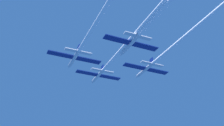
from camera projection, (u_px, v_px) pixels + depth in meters
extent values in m
cylinder|color=silver|center=(98.00, 76.00, 99.57)|extent=(1.23, 11.15, 1.23)
cone|color=silver|center=(92.00, 82.00, 105.02)|extent=(1.20, 2.45, 1.20)
ellipsoid|color=black|center=(96.00, 77.00, 101.79)|extent=(0.86, 2.23, 0.61)
cube|color=navy|center=(87.00, 73.00, 97.42)|extent=(8.48, 2.45, 0.27)
cube|color=navy|center=(110.00, 77.00, 100.83)|extent=(8.48, 2.45, 0.27)
cube|color=navy|center=(102.00, 68.00, 96.73)|extent=(0.32, 2.01, 1.78)
cube|color=silver|center=(96.00, 70.00, 94.93)|extent=(3.81, 1.47, 0.27)
cube|color=silver|center=(109.00, 72.00, 96.71)|extent=(3.81, 1.47, 0.27)
cylinder|color=white|center=(128.00, 42.00, 78.43)|extent=(1.10, 41.63, 1.10)
cylinder|color=silver|center=(74.00, 58.00, 84.45)|extent=(1.23, 11.15, 1.23)
cone|color=silver|center=(69.00, 67.00, 89.90)|extent=(1.20, 2.45, 1.20)
ellipsoid|color=black|center=(72.00, 60.00, 86.67)|extent=(0.86, 2.23, 0.61)
cube|color=navy|center=(60.00, 54.00, 82.30)|extent=(8.48, 2.45, 0.27)
cube|color=navy|center=(89.00, 60.00, 85.71)|extent=(8.48, 2.45, 0.27)
cube|color=navy|center=(78.00, 48.00, 81.61)|extent=(0.32, 2.01, 1.78)
cube|color=silver|center=(71.00, 50.00, 79.81)|extent=(3.81, 1.47, 0.27)
cube|color=silver|center=(86.00, 53.00, 81.58)|extent=(3.81, 1.47, 0.27)
cylinder|color=white|center=(102.00, 13.00, 64.36)|extent=(1.10, 39.02, 1.10)
cylinder|color=silver|center=(145.00, 70.00, 93.69)|extent=(1.23, 11.15, 1.23)
cone|color=silver|center=(137.00, 77.00, 99.14)|extent=(1.20, 2.45, 1.20)
ellipsoid|color=black|center=(142.00, 71.00, 95.91)|extent=(0.86, 2.23, 0.61)
cube|color=navy|center=(135.00, 66.00, 91.54)|extent=(8.48, 2.45, 0.27)
cube|color=navy|center=(157.00, 71.00, 94.95)|extent=(8.48, 2.45, 0.27)
cube|color=navy|center=(151.00, 61.00, 90.85)|extent=(0.32, 2.01, 1.78)
cube|color=silver|center=(146.00, 63.00, 89.05)|extent=(3.81, 1.47, 0.27)
cube|color=silver|center=(158.00, 65.00, 90.82)|extent=(3.81, 1.47, 0.27)
cylinder|color=white|center=(201.00, 23.00, 69.35)|extent=(1.10, 49.63, 1.10)
cylinder|color=silver|center=(131.00, 44.00, 78.16)|extent=(1.23, 11.15, 1.23)
cone|color=silver|center=(121.00, 54.00, 83.61)|extent=(1.20, 2.45, 1.20)
ellipsoid|color=black|center=(127.00, 47.00, 80.38)|extent=(0.86, 2.23, 0.61)
cube|color=navy|center=(117.00, 40.00, 76.01)|extent=(8.48, 2.45, 0.27)
cube|color=navy|center=(145.00, 47.00, 79.42)|extent=(8.48, 2.45, 0.27)
cube|color=navy|center=(137.00, 32.00, 75.32)|extent=(0.32, 2.01, 1.78)
cube|color=silver|center=(130.00, 34.00, 73.53)|extent=(3.81, 1.47, 0.27)
cube|color=silver|center=(145.00, 38.00, 75.30)|extent=(3.81, 1.47, 0.27)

